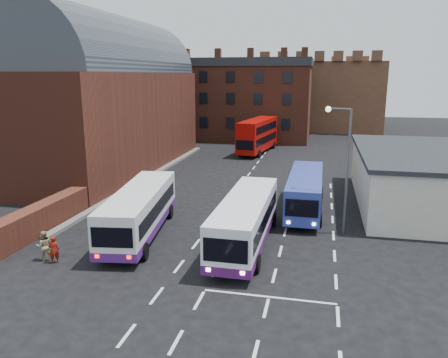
% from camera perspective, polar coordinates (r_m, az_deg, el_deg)
% --- Properties ---
extents(ground, '(180.00, 180.00, 0.00)m').
position_cam_1_polar(ground, '(24.14, -5.28, -10.52)').
color(ground, black).
extents(railway_station, '(12.00, 28.00, 16.00)m').
position_cam_1_polar(railway_station, '(47.62, -15.76, 10.37)').
color(railway_station, '#602B1E').
rests_on(railway_station, ground).
extents(forecourt_wall, '(1.20, 10.00, 1.80)m').
position_cam_1_polar(forecourt_wall, '(29.99, -23.06, -4.90)').
color(forecourt_wall, '#602B1E').
rests_on(forecourt_wall, ground).
extents(cream_building, '(10.40, 16.40, 4.25)m').
position_cam_1_polar(cream_building, '(36.67, 25.02, 0.16)').
color(cream_building, beige).
rests_on(cream_building, ground).
extents(brick_terrace, '(22.00, 10.00, 11.00)m').
position_cam_1_polar(brick_terrace, '(68.33, 1.72, 9.84)').
color(brick_terrace, brown).
rests_on(brick_terrace, ground).
extents(castle_keep, '(22.00, 22.00, 12.00)m').
position_cam_1_polar(castle_keep, '(87.04, 12.21, 10.65)').
color(castle_keep, brown).
rests_on(castle_keep, ground).
extents(bus_white_outbound, '(3.96, 10.90, 2.91)m').
position_cam_1_polar(bus_white_outbound, '(27.62, -10.95, -3.79)').
color(bus_white_outbound, white).
rests_on(bus_white_outbound, ground).
extents(bus_white_inbound, '(2.73, 10.66, 2.90)m').
position_cam_1_polar(bus_white_inbound, '(25.43, 2.84, -5.07)').
color(bus_white_inbound, white).
rests_on(bus_white_inbound, ground).
extents(bus_blue, '(2.59, 10.17, 2.77)m').
position_cam_1_polar(bus_blue, '(32.37, 10.57, -1.37)').
color(bus_blue, '#2F3D9C').
rests_on(bus_blue, ground).
extents(bus_red_double, '(3.90, 10.90, 4.26)m').
position_cam_1_polar(bus_red_double, '(56.42, 4.42, 5.75)').
color(bus_red_double, '#9F0804').
rests_on(bus_red_double, ground).
extents(street_lamp, '(1.58, 0.59, 7.94)m').
position_cam_1_polar(street_lamp, '(27.65, 15.33, 2.56)').
color(street_lamp, '#53565B').
rests_on(street_lamp, ground).
extents(pedestrian_red, '(0.65, 0.60, 1.48)m').
position_cam_1_polar(pedestrian_red, '(25.15, -21.35, -8.59)').
color(pedestrian_red, maroon).
rests_on(pedestrian_red, ground).
extents(pedestrian_beige, '(1.01, 0.95, 1.65)m').
position_cam_1_polar(pedestrian_beige, '(25.66, -22.43, -8.06)').
color(pedestrian_beige, tan).
rests_on(pedestrian_beige, ground).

